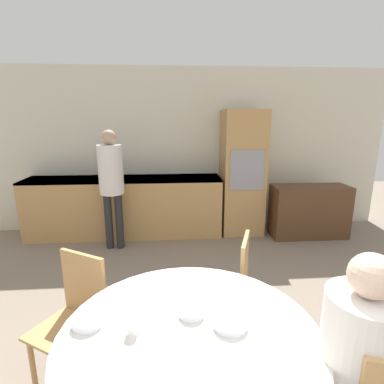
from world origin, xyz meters
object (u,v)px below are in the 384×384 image
bowl_near (230,323)px  bowl_far (191,312)px  chair_far_right (232,283)px  cup (132,326)px  oven_unit (242,173)px  sideboard (309,211)px  chair_far_left (76,313)px  person_standing (111,177)px  bowl_centre (88,321)px  dining_table (190,367)px  person_seated (361,367)px

bowl_near → bowl_far: bowl_far is taller
chair_far_right → cup: (-0.69, -0.84, 0.30)m
oven_unit → cup: 3.55m
sideboard → chair_far_left: chair_far_left is taller
person_standing → bowl_centre: (0.36, -2.70, -0.25)m
dining_table → bowl_centre: 0.59m
chair_far_left → bowl_far: 0.92m
dining_table → sideboard: bearing=55.5°
chair_far_left → chair_far_right: bearing=44.9°
cup → bowl_centre: cup is taller
person_seated → bowl_centre: (-1.28, 0.33, 0.06)m
dining_table → person_seated: (0.75, -0.25, 0.19)m
chair_far_right → bowl_centre: bearing=-31.1°
dining_table → person_standing: size_ratio=0.80×
chair_far_right → dining_table: bearing=-5.6°
oven_unit → bowl_far: size_ratio=14.13×
chair_far_left → bowl_near: 1.13m
oven_unit → bowl_near: 3.39m
dining_table → chair_far_right: (0.40, 0.84, -0.03)m
chair_far_right → cup: bearing=-19.8°
chair_far_left → dining_table: bearing=-5.6°
person_seated → bowl_near: size_ratio=7.11×
sideboard → dining_table: (-2.07, -3.01, 0.14)m
chair_far_right → person_seated: person_seated is taller
oven_unit → dining_table: size_ratio=1.46×
chair_far_left → chair_far_right: 1.18m
sideboard → bowl_centre: (-2.60, -2.93, 0.39)m
person_seated → bowl_centre: bearing=165.4°
person_standing → bowl_near: 2.98m
oven_unit → bowl_far: oven_unit is taller
dining_table → chair_far_left: size_ratio=1.45×
person_seated → person_standing: 3.46m
bowl_far → bowl_near: bearing=-28.1°
chair_far_right → bowl_far: (-0.38, -0.72, 0.28)m
chair_far_left → cup: 0.77m
chair_far_left → bowl_near: (0.96, -0.53, 0.27)m
sideboard → bowl_far: bowl_far is taller
chair_far_left → cup: chair_far_left is taller
chair_far_left → chair_far_right: same height
dining_table → person_standing: 2.96m
chair_far_right → bowl_far: chair_far_right is taller
cup → bowl_near: cup is taller
oven_unit → chair_far_right: bearing=-105.0°
sideboard → chair_far_right: size_ratio=1.26×
person_seated → bowl_far: size_ratio=9.28×
person_standing → oven_unit: bearing=14.8°
sideboard → cup: (-2.36, -3.01, 0.41)m
person_standing → bowl_far: size_ratio=12.16×
oven_unit → person_standing: (-1.94, -0.51, 0.07)m
chair_far_left → person_standing: person_standing is taller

